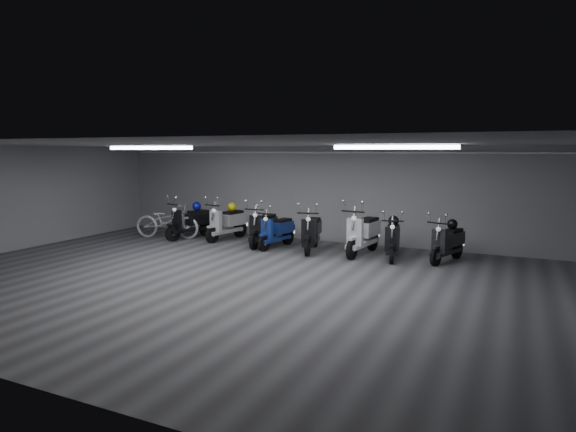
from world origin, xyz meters
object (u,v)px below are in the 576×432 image
at_px(scooter_1, 190,217).
at_px(helmet_0, 394,221).
at_px(scooter_2, 226,217).
at_px(scooter_5, 312,226).
at_px(helmet_1, 197,206).
at_px(scooter_9, 447,237).
at_px(bicycle, 167,217).
at_px(helmet_3, 232,207).
at_px(scooter_6, 363,226).
at_px(scooter_8, 393,234).
at_px(scooter_3, 263,222).
at_px(helmet_2, 452,224).
at_px(scooter_4, 276,225).

height_order(scooter_1, helmet_0, scooter_1).
bearing_deg(scooter_2, scooter_5, 1.11).
height_order(scooter_5, helmet_1, scooter_5).
bearing_deg(scooter_9, bicycle, -160.02).
height_order(helmet_1, helmet_3, helmet_1).
xyz_separation_m(scooter_5, scooter_6, (1.36, 0.16, 0.06)).
bearing_deg(scooter_8, scooter_3, 166.23).
distance_m(scooter_6, helmet_0, 0.79).
relative_size(scooter_9, helmet_1, 6.20).
bearing_deg(helmet_0, helmet_3, 174.47).
relative_size(bicycle, helmet_2, 7.98).
height_order(helmet_0, helmet_3, helmet_3).
height_order(scooter_9, helmet_0, scooter_9).
bearing_deg(helmet_2, scooter_3, -177.13).
xyz_separation_m(scooter_5, helmet_3, (-2.90, 0.72, 0.30)).
bearing_deg(scooter_8, scooter_4, 168.33).
height_order(scooter_6, scooter_9, scooter_6).
relative_size(scooter_5, helmet_0, 6.88).
xyz_separation_m(scooter_4, scooter_8, (3.24, -0.03, 0.01)).
bearing_deg(scooter_2, helmet_3, 90.00).
relative_size(scooter_2, scooter_5, 1.01).
relative_size(scooter_8, scooter_9, 1.02).
relative_size(scooter_3, helmet_0, 6.85).
xyz_separation_m(scooter_6, scooter_8, (0.81, -0.16, -0.10)).
distance_m(scooter_2, helmet_3, 0.39).
bearing_deg(scooter_6, scooter_5, -166.64).
bearing_deg(scooter_9, scooter_3, -161.24).
bearing_deg(helmet_3, scooter_1, -155.36).
bearing_deg(bicycle, scooter_4, -102.76).
bearing_deg(scooter_5, helmet_2, -6.20).
bearing_deg(bicycle, helmet_1, -73.85).
bearing_deg(scooter_8, scooter_9, -2.16).
bearing_deg(helmet_3, helmet_0, -5.53).
distance_m(scooter_4, helmet_3, 2.00).
bearing_deg(scooter_4, helmet_2, 14.42).
bearing_deg(scooter_5, helmet_1, 160.89).
relative_size(scooter_4, bicycle, 0.84).
bearing_deg(helmet_2, scooter_8, -162.49).
distance_m(scooter_1, scooter_3, 2.52).
relative_size(scooter_5, helmet_3, 6.95).
distance_m(scooter_1, scooter_2, 1.16).
bearing_deg(scooter_3, helmet_1, 169.60).
bearing_deg(helmet_0, scooter_4, -176.30).
distance_m(scooter_8, helmet_1, 6.18).
bearing_deg(bicycle, scooter_3, -100.13).
relative_size(bicycle, helmet_0, 7.54).
xyz_separation_m(scooter_2, scooter_4, (1.89, -0.44, -0.06)).
bearing_deg(scooter_2, scooter_4, -3.01).
xyz_separation_m(scooter_3, scooter_9, (4.99, 0.03, -0.05)).
relative_size(scooter_4, scooter_6, 0.85).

